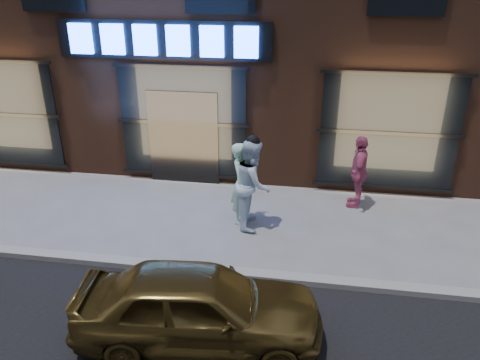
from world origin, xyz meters
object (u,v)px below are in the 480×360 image
object	(u,v)px
man_bowtie	(242,183)
man_cap	(253,183)
gold_sedan	(199,306)
passerby	(359,172)

from	to	relation	value
man_bowtie	man_cap	world-z (taller)	man_cap
gold_sedan	passerby	bearing A→B (deg)	-34.24
man_bowtie	passerby	xyz separation A→B (m)	(2.54, 1.17, -0.05)
passerby	gold_sedan	bearing A→B (deg)	-20.28
man_bowtie	passerby	bearing A→B (deg)	-58.28
passerby	man_cap	bearing A→B (deg)	-52.99
man_cap	man_bowtie	bearing A→B (deg)	62.45
man_bowtie	gold_sedan	distance (m)	3.71
man_bowtie	passerby	world-z (taller)	man_bowtie
man_bowtie	man_cap	size ratio (longest dim) A/B	0.93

